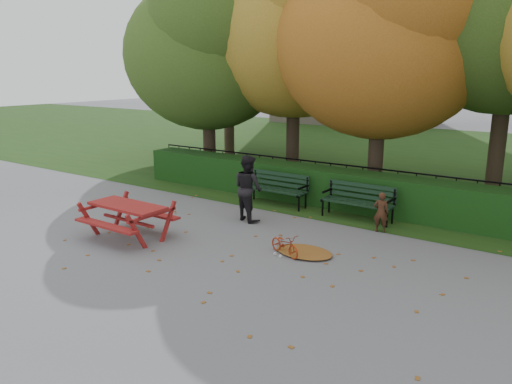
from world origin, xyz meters
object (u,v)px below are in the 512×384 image
Objects in this scene: bench_left at (277,186)px; tree_a at (210,42)px; tree_b at (301,12)px; tree_c at (392,24)px; tree_f at (231,18)px; bench_right at (359,199)px; picnic_table at (128,212)px; adult at (248,188)px; bicycle at (285,244)px; child at (381,212)px.

tree_a is at bearing 154.24° from bench_left.
tree_c is (3.28, -0.78, -0.58)m from tree_b.
tree_f reaches higher than tree_a.
tree_a is 0.81× the size of tree_f.
bench_right is (2.40, 0.00, 0.00)m from bench_left.
adult reaches higher than picnic_table.
picnic_table is at bearing -66.25° from tree_a.
tree_b is 8.76m from picnic_table.
bicycle is (8.05, -8.73, -5.47)m from tree_f.
tree_f is 13.08m from bicycle.
tree_a is 7.79m from picnic_table.
tree_c is at bearing -85.39° from child.
adult is (-1.94, -3.91, -4.00)m from tree_c.
tree_c is 4.88× the size of adult.
child is (1.11, -2.94, -4.35)m from tree_c.
tree_a is 6.04m from tree_c.
bench_left is at bearing 56.10° from bicycle.
child is at bearing -0.78° from bicycle.
tree_f reaches higher than bench_left.
tree_a is at bearing 71.59° from bicycle.
child is 1.09× the size of bicycle.
tree_a is 5.89m from bench_left.
tree_b is 6.70m from adult.
bench_right reaches higher than picnic_table.
bench_left and bench_right have the same top height.
child is at bearing -34.40° from tree_f.
adult reaches higher than bench_left.
child is at bearing -69.33° from tree_c.
adult is at bearing -40.83° from tree_a.
bench_right is (3.54, -3.04, -4.88)m from tree_b.
adult is at bearing -116.34° from tree_c.
tree_a reaches higher than adult.
adult is at bearing -74.08° from tree_b.
bench_left is (-2.13, -2.26, -4.30)m from tree_c.
tree_f is 9.56m from bench_left.
picnic_table is (-3.31, -6.54, -4.22)m from tree_c.
tree_b is 5.87m from bench_left.
tree_a is 3.11m from tree_b.
tree_b is 4.88× the size of bench_right.
bench_right is at bearing 18.08° from bicycle.
tree_f is at bearing 157.65° from tree_c.
tree_c reaches higher than picnic_table.
tree_f is at bearing 115.65° from picnic_table.
child is (3.24, -0.68, -0.05)m from bench_left.
tree_c is at bearing -22.35° from tree_f.
bench_right is 1.91× the size of child.
adult reaches higher than bench_right.
bench_left is 1.69m from adult.
tree_a is at bearing -176.35° from tree_c.
tree_c is at bearing -98.56° from adult.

